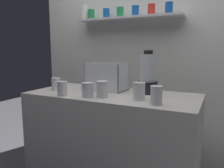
{
  "coord_description": "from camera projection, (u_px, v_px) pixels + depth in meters",
  "views": [
    {
      "loc": [
        0.8,
        -1.62,
        1.26
      ],
      "look_at": [
        0.0,
        0.0,
        0.98
      ],
      "focal_mm": 35.4,
      "sensor_mm": 36.0,
      "label": 1
    }
  ],
  "objects": [
    {
      "name": "juice_cup_orange_middle",
      "position": [
        88.0,
        91.0,
        1.69
      ],
      "size": [
        0.09,
        0.09,
        0.11
      ],
      "color": "white",
      "rests_on": "counter"
    },
    {
      "name": "juice_cup_carrot_far_left",
      "position": [
        56.0,
        84.0,
        1.99
      ],
      "size": [
        0.08,
        0.08,
        0.11
      ],
      "color": "white",
      "rests_on": "counter"
    },
    {
      "name": "blender_pitcher",
      "position": [
        148.0,
        76.0,
        1.83
      ],
      "size": [
        0.17,
        0.17,
        0.36
      ],
      "color": "black",
      "rests_on": "counter"
    },
    {
      "name": "counter",
      "position": [
        112.0,
        145.0,
        1.9
      ],
      "size": [
        1.4,
        0.64,
        0.9
      ],
      "primitive_type": "cube",
      "color": "beige",
      "rests_on": "ground_plane"
    },
    {
      "name": "back_wall_unit",
      "position": [
        142.0,
        49.0,
        2.46
      ],
      "size": [
        2.6,
        0.24,
        2.5
      ],
      "color": "silver",
      "rests_on": "ground_plane"
    },
    {
      "name": "juice_cup_pomegranate_rightmost",
      "position": [
        156.0,
        96.0,
        1.46
      ],
      "size": [
        0.08,
        0.08,
        0.12
      ],
      "color": "white",
      "rests_on": "counter"
    },
    {
      "name": "carrot_display_bin",
      "position": [
        107.0,
        82.0,
        2.0
      ],
      "size": [
        0.33,
        0.24,
        0.24
      ],
      "color": "white",
      "rests_on": "counter"
    },
    {
      "name": "juice_cup_beet_far_right",
      "position": [
        139.0,
        92.0,
        1.6
      ],
      "size": [
        0.09,
        0.09,
        0.13
      ],
      "color": "white",
      "rests_on": "counter"
    },
    {
      "name": "juice_cup_mango_right",
      "position": [
        103.0,
        90.0,
        1.68
      ],
      "size": [
        0.09,
        0.09,
        0.13
      ],
      "color": "white",
      "rests_on": "counter"
    },
    {
      "name": "juice_cup_mango_left",
      "position": [
        62.0,
        90.0,
        1.75
      ],
      "size": [
        0.08,
        0.08,
        0.11
      ],
      "color": "white",
      "rests_on": "counter"
    }
  ]
}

